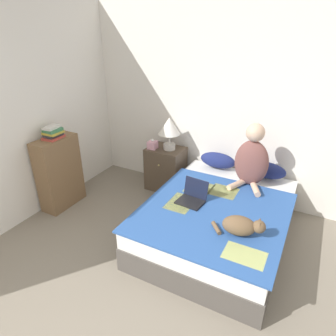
% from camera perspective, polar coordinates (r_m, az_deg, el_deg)
% --- Properties ---
extents(wall_back, '(5.04, 0.05, 2.55)m').
position_cam_1_polar(wall_back, '(4.03, 12.12, 11.30)').
color(wall_back, white).
rests_on(wall_back, ground_plane).
extents(wall_side, '(0.05, 4.32, 2.55)m').
position_cam_1_polar(wall_side, '(3.85, -27.53, 8.25)').
color(wall_side, white).
rests_on(wall_side, ground_plane).
extents(bed, '(1.47, 1.93, 0.48)m').
position_cam_1_polar(bed, '(3.49, 9.49, -9.85)').
color(bed, '#4C4742').
rests_on(bed, ground_plane).
extents(pillow_near, '(0.48, 0.21, 0.21)m').
position_cam_1_polar(pillow_near, '(4.09, 9.44, 1.46)').
color(pillow_near, navy).
rests_on(pillow_near, bed).
extents(pillow_far, '(0.48, 0.21, 0.21)m').
position_cam_1_polar(pillow_far, '(3.97, 18.23, -0.41)').
color(pillow_far, navy).
rests_on(pillow_far, bed).
extents(person_sitting, '(0.40, 0.39, 0.77)m').
position_cam_1_polar(person_sitting, '(3.65, 15.65, 1.58)').
color(person_sitting, brown).
rests_on(person_sitting, bed).
extents(cat_tabby, '(0.51, 0.24, 0.19)m').
position_cam_1_polar(cat_tabby, '(2.89, 13.83, -10.63)').
color(cat_tabby, brown).
rests_on(cat_tabby, bed).
extents(laptop_open, '(0.31, 0.29, 0.23)m').
position_cam_1_polar(laptop_open, '(3.32, 4.64, -5.53)').
color(laptop_open, black).
rests_on(laptop_open, bed).
extents(nightstand, '(0.52, 0.42, 0.64)m').
position_cam_1_polar(nightstand, '(4.41, -0.44, -0.07)').
color(nightstand, brown).
rests_on(nightstand, ground_plane).
extents(table_lamp, '(0.31, 0.31, 0.46)m').
position_cam_1_polar(table_lamp, '(4.15, 0.27, 7.67)').
color(table_lamp, beige).
rests_on(table_lamp, nightstand).
extents(tissue_box, '(0.12, 0.12, 0.14)m').
position_cam_1_polar(tissue_box, '(4.26, -2.93, 4.44)').
color(tissue_box, '#E09EB2').
rests_on(tissue_box, nightstand).
extents(bookshelf, '(0.27, 0.57, 0.96)m').
position_cam_1_polar(bookshelf, '(4.19, -19.99, -0.84)').
color(bookshelf, brown).
rests_on(bookshelf, ground_plane).
extents(book_stack_top, '(0.20, 0.25, 0.16)m').
position_cam_1_polar(book_stack_top, '(3.98, -21.07, 6.31)').
color(book_stack_top, '#B24238').
rests_on(book_stack_top, bookshelf).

